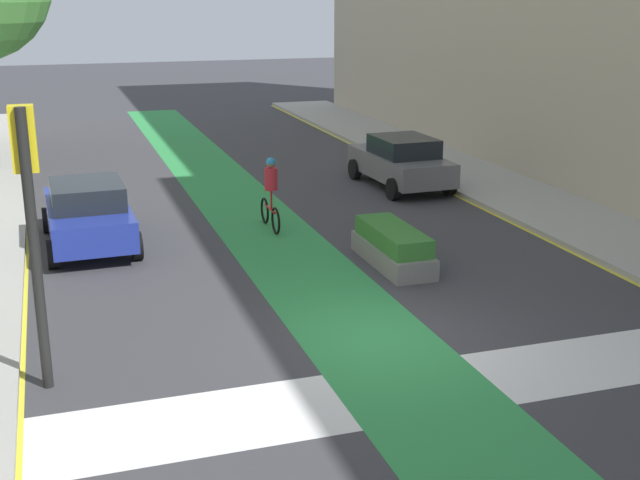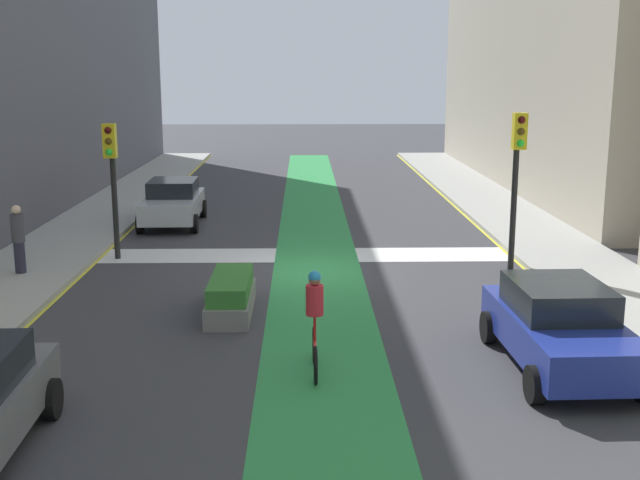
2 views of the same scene
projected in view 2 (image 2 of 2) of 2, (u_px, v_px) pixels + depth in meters
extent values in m
plane|color=#38383D|center=(307.00, 272.00, 21.33)|extent=(120.00, 120.00, 0.00)
cube|color=#2D8C47|center=(317.00, 272.00, 21.34)|extent=(2.40, 60.00, 0.01)
cube|color=silver|center=(306.00, 255.00, 23.28)|extent=(12.00, 1.80, 0.01)
cube|color=#9E9E99|center=(582.00, 268.00, 21.47)|extent=(3.00, 60.00, 0.15)
cube|color=yellow|center=(527.00, 271.00, 21.45)|extent=(0.16, 60.00, 0.01)
cube|color=#9E9E99|center=(27.00, 271.00, 21.16)|extent=(3.00, 60.00, 0.15)
cube|color=yellow|center=(83.00, 273.00, 21.20)|extent=(0.16, 60.00, 0.01)
cube|color=#B2A893|center=(581.00, 38.00, 36.14)|extent=(7.31, 27.34, 13.51)
cylinder|color=black|center=(114.00, 192.00, 22.45)|extent=(0.16, 0.16, 3.88)
cube|color=gold|center=(110.00, 141.00, 21.94)|extent=(0.35, 0.28, 0.95)
sphere|color=#3F0A0A|center=(108.00, 130.00, 21.74)|extent=(0.20, 0.20, 0.20)
sphere|color=#4C380C|center=(108.00, 141.00, 21.80)|extent=(0.20, 0.20, 0.20)
sphere|color=#26D833|center=(109.00, 152.00, 21.87)|extent=(0.20, 0.20, 0.20)
cylinder|color=black|center=(514.00, 193.00, 21.16)|extent=(0.16, 0.16, 4.25)
cube|color=gold|center=(520.00, 131.00, 20.62)|extent=(0.35, 0.28, 0.95)
sphere|color=#3F0A0A|center=(522.00, 120.00, 20.42)|extent=(0.20, 0.20, 0.20)
sphere|color=#4C380C|center=(521.00, 132.00, 20.48)|extent=(0.20, 0.20, 0.20)
sphere|color=#26D833|center=(520.00, 143.00, 20.55)|extent=(0.20, 0.20, 0.20)
cube|color=#B2B7BF|center=(173.00, 206.00, 27.70)|extent=(1.90, 4.24, 0.70)
cube|color=black|center=(173.00, 188.00, 27.77)|extent=(1.65, 2.04, 0.55)
cylinder|color=black|center=(194.00, 224.00, 26.38)|extent=(0.24, 0.65, 0.64)
cylinder|color=black|center=(140.00, 224.00, 26.30)|extent=(0.24, 0.65, 0.64)
cylinder|color=black|center=(203.00, 209.00, 29.25)|extent=(0.24, 0.65, 0.64)
cylinder|color=black|center=(154.00, 209.00, 29.17)|extent=(0.24, 0.65, 0.64)
cylinder|color=black|center=(51.00, 399.00, 12.30)|extent=(0.24, 0.65, 0.64)
cube|color=navy|center=(560.00, 334.00, 14.26)|extent=(1.91, 4.25, 0.70)
cube|color=black|center=(558.00, 297.00, 14.33)|extent=(1.65, 2.04, 0.55)
cylinder|color=black|center=(535.00, 385.00, 12.86)|extent=(0.24, 0.65, 0.64)
cylinder|color=black|center=(577.00, 326.00, 15.82)|extent=(0.24, 0.65, 0.64)
cylinder|color=black|center=(489.00, 327.00, 15.73)|extent=(0.24, 0.65, 0.64)
torus|color=black|center=(316.00, 365.00, 13.64)|extent=(0.07, 0.68, 0.68)
torus|color=black|center=(314.00, 345.00, 14.67)|extent=(0.07, 0.68, 0.68)
cylinder|color=red|center=(315.00, 345.00, 14.12)|extent=(0.07, 0.95, 0.06)
cylinder|color=red|center=(315.00, 328.00, 14.21)|extent=(0.05, 0.05, 0.50)
cylinder|color=red|center=(315.00, 300.00, 14.10)|extent=(0.32, 0.32, 0.55)
sphere|color=#8C6647|center=(315.00, 279.00, 14.01)|extent=(0.22, 0.22, 0.22)
sphere|color=#268CCC|center=(315.00, 277.00, 14.01)|extent=(0.23, 0.23, 0.23)
cylinder|color=#262638|center=(20.00, 257.00, 20.57)|extent=(0.28, 0.28, 0.82)
cylinder|color=#3F3F47|center=(17.00, 228.00, 20.41)|extent=(0.34, 0.34, 0.73)
sphere|color=beige|center=(16.00, 210.00, 20.31)|extent=(0.24, 0.24, 0.24)
cube|color=slate|center=(231.00, 303.00, 17.68)|extent=(0.95, 2.73, 0.45)
cube|color=#33722D|center=(231.00, 285.00, 17.59)|extent=(0.85, 2.46, 0.40)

